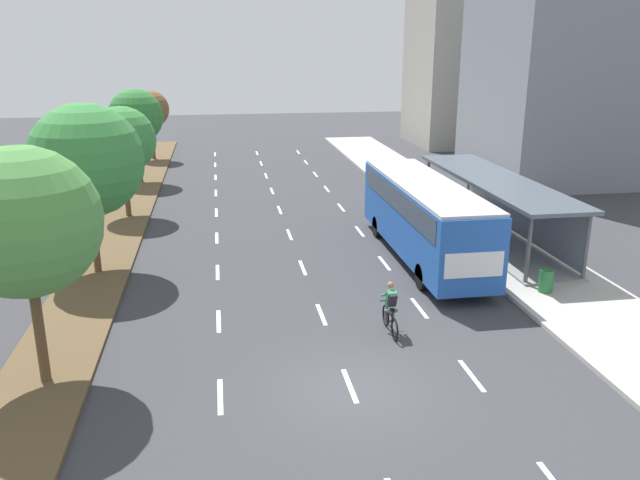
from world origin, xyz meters
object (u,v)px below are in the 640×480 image
object	(u,v)px
median_tree_third	(122,140)
trash_bin	(546,281)
bus	(424,212)
median_tree_second	(86,161)
bus_shelter	(499,202)
median_tree_fourth	(136,116)
median_tree_nearest	(24,223)
cyclist	(391,310)
median_tree_fifth	(150,109)

from	to	relation	value
median_tree_third	trash_bin	xyz separation A→B (m)	(16.56, -13.82, -3.54)
bus	median_tree_second	bearing A→B (deg)	179.13
bus_shelter	median_tree_fourth	xyz separation A→B (m)	(-17.90, 15.86, 2.53)
bus_shelter	median_tree_nearest	xyz separation A→B (m)	(-17.74, -10.55, 2.72)
median_tree_second	cyclist	bearing A→B (deg)	-35.18
trash_bin	cyclist	bearing A→B (deg)	-161.43
bus	trash_bin	size ratio (longest dim) A/B	13.28
bus	median_tree_second	distance (m)	13.75
bus_shelter	median_tree_second	world-z (taller)	median_tree_second
cyclist	median_tree_third	xyz separation A→B (m)	(-10.07, 16.00, 3.33)
bus	median_tree_second	xyz separation A→B (m)	(-13.51, 0.21, 2.55)
bus	median_tree_fourth	world-z (taller)	median_tree_fourth
trash_bin	bus	bearing A→B (deg)	123.63
cyclist	median_tree_nearest	distance (m)	10.96
median_tree_nearest	trash_bin	distance (m)	17.54
bus_shelter	median_tree_nearest	bearing A→B (deg)	-149.25
median_tree_nearest	trash_bin	size ratio (longest dim) A/B	7.57
bus	trash_bin	world-z (taller)	bus
median_tree_fifth	trash_bin	size ratio (longest dim) A/B	6.25
bus	median_tree_fifth	xyz separation A→B (m)	(-13.53, 26.62, 1.90)
cyclist	trash_bin	distance (m)	6.86
median_tree_third	bus	bearing A→B (deg)	-33.99
bus_shelter	trash_bin	size ratio (longest dim) A/B	15.03
bus_shelter	median_tree_fourth	size ratio (longest dim) A/B	2.12
median_tree_second	trash_bin	distance (m)	17.91
bus_shelter	median_tree_second	xyz separation A→B (m)	(-17.79, -1.75, 2.75)
bus	median_tree_nearest	size ratio (longest dim) A/B	1.75
bus	median_tree_fifth	world-z (taller)	median_tree_fifth
bus_shelter	median_tree_third	xyz separation A→B (m)	(-17.64, 7.06, 2.25)
cyclist	median_tree_fifth	xyz separation A→B (m)	(-10.23, 33.61, 3.18)
median_tree_second	trash_bin	size ratio (longest dim) A/B	7.88
bus_shelter	median_tree_third	distance (m)	19.14
median_tree_second	trash_bin	xyz separation A→B (m)	(16.71, -5.02, -4.04)
bus_shelter	median_tree_fourth	bearing A→B (deg)	138.46
bus_shelter	bus	bearing A→B (deg)	-155.49
bus_shelter	median_tree_third	world-z (taller)	median_tree_third
cyclist	median_tree_nearest	bearing A→B (deg)	-171.02
median_tree_second	median_tree_third	bearing A→B (deg)	89.05
median_tree_nearest	median_tree_third	bearing A→B (deg)	89.70
trash_bin	bus_shelter	bearing A→B (deg)	80.92
bus_shelter	median_tree_third	bearing A→B (deg)	158.20
median_tree_second	median_tree_third	size ratio (longest dim) A/B	1.17
median_tree_fifth	trash_bin	bearing A→B (deg)	-61.97
bus	trash_bin	xyz separation A→B (m)	(3.20, -4.81, -1.49)
bus_shelter	trash_bin	distance (m)	6.97
median_tree_fifth	bus	bearing A→B (deg)	-63.05
median_tree_fourth	trash_bin	bearing A→B (deg)	-53.36
median_tree_nearest	median_tree_fourth	xyz separation A→B (m)	(-0.17, 26.41, -0.20)
median_tree_third	median_tree_fifth	distance (m)	17.61
bus	median_tree_second	world-z (taller)	median_tree_second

